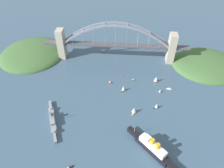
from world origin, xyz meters
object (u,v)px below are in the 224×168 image
at_px(small_boat_4, 123,88).
at_px(small_boat_1, 169,89).
at_px(small_boat_5, 134,110).
at_px(small_boat_0, 156,79).
at_px(small_boat_2, 110,82).
at_px(channel_marker_buoy, 122,76).
at_px(small_boat_6, 160,91).
at_px(ocean_liner, 153,148).
at_px(naval_cruiser, 52,119).
at_px(small_boat_3, 133,80).
at_px(harbor_arch_bridge, 116,45).
at_px(small_boat_7, 157,106).
at_px(seaplane_taxiing_near_bridge, 103,51).

bearing_deg(small_boat_4, small_boat_1, -172.77).
bearing_deg(small_boat_5, small_boat_0, -116.81).
relative_size(small_boat_2, channel_marker_buoy, 2.34).
xyz_separation_m(small_boat_2, small_boat_6, (-77.17, 16.14, 2.13)).
relative_size(ocean_liner, naval_cruiser, 0.88).
distance_m(small_boat_1, small_boat_2, 92.68).
bearing_deg(small_boat_1, small_boat_6, 28.93).
height_order(small_boat_3, small_boat_6, small_boat_6).
distance_m(small_boat_3, small_boat_5, 69.22).
bearing_deg(naval_cruiser, small_boat_0, -146.86).
bearing_deg(naval_cruiser, small_boat_2, -129.56).
xyz_separation_m(harbor_arch_bridge, small_boat_5, (-34.03, 127.30, -25.07)).
xyz_separation_m(small_boat_6, small_boat_7, (7.77, 32.57, 1.31)).
bearing_deg(small_boat_6, small_boat_4, 0.59).
bearing_deg(small_boat_4, seaplane_taxiing_near_bridge, -68.38).
xyz_separation_m(naval_cruiser, small_boat_0, (-141.78, -92.56, 2.03)).
xyz_separation_m(small_boat_4, small_boat_7, (-47.69, 32.00, -0.52)).
bearing_deg(seaplane_taxiing_near_bridge, small_boat_6, 132.52).
height_order(harbor_arch_bridge, small_boat_7, harbor_arch_bridge).
xyz_separation_m(small_boat_0, small_boat_7, (3.47, 57.85, -0.94)).
height_order(small_boat_2, small_boat_4, small_boat_4).
bearing_deg(small_boat_3, small_boat_5, 91.02).
bearing_deg(small_boat_0, small_boat_1, 139.07).
bearing_deg(small_boat_6, small_boat_2, -11.81).
bearing_deg(naval_cruiser, small_boat_3, -138.73).
bearing_deg(harbor_arch_bridge, naval_cruiser, 64.22).
relative_size(harbor_arch_bridge, small_boat_0, 22.53).
relative_size(small_boat_3, channel_marker_buoy, 3.08).
bearing_deg(naval_cruiser, small_boat_7, -165.91).
height_order(naval_cruiser, small_boat_1, naval_cruiser).
bearing_deg(small_boat_4, small_boat_6, -179.41).
height_order(small_boat_2, channel_marker_buoy, channel_marker_buoy).
relative_size(harbor_arch_bridge, channel_marker_buoy, 92.03).
xyz_separation_m(seaplane_taxiing_near_bridge, channel_marker_buoy, (-39.95, 74.05, -0.77)).
distance_m(small_boat_4, small_boat_5, 46.00).
relative_size(naval_cruiser, small_boat_6, 10.98).
height_order(naval_cruiser, small_boat_5, naval_cruiser).
height_order(small_boat_1, channel_marker_buoy, channel_marker_buoy).
bearing_deg(small_boat_1, small_boat_7, 60.73).
relative_size(small_boat_0, small_boat_5, 1.08).
distance_m(seaplane_taxiing_near_bridge, small_boat_3, 99.83).
bearing_deg(small_boat_1, small_boat_2, -4.80).
bearing_deg(naval_cruiser, small_boat_1, -154.86).
distance_m(small_boat_0, small_boat_5, 77.14).
distance_m(harbor_arch_bridge, small_boat_7, 135.82).
height_order(small_boat_7, channel_marker_buoy, small_boat_7).
xyz_separation_m(small_boat_3, channel_marker_buoy, (17.80, -7.37, 0.44)).
relative_size(small_boat_6, small_boat_7, 0.68).
bearing_deg(small_boat_7, harbor_arch_bridge, -60.67).
relative_size(small_boat_3, small_boat_4, 0.81).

